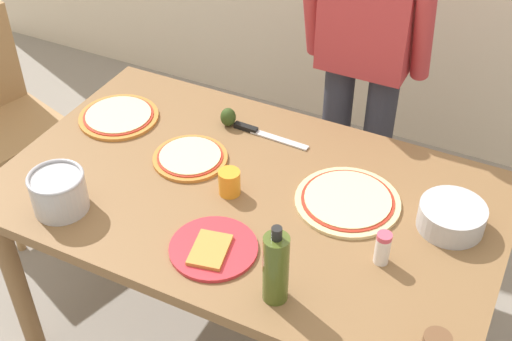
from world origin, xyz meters
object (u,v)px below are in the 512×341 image
object	(u,v)px
pizza_second_cooked	(119,116)
avocado	(228,117)
person_cook	(366,46)
mixing_bowl_steel	(452,217)
cup_orange	(229,182)
dining_table	(249,212)
salt_shaker	(383,248)
pizza_raw_on_board	(348,201)
olive_oil_bottle	(276,268)
pizza_cooked_on_tray	(190,157)
chef_knife	(261,133)
steel_pot	(59,192)
plate_with_slice	(213,248)

from	to	relation	value
pizza_second_cooked	avocado	bearing A→B (deg)	20.52
avocado	person_cook	bearing A→B (deg)	53.33
mixing_bowl_steel	cup_orange	size ratio (longest dim) A/B	2.35
dining_table	cup_orange	size ratio (longest dim) A/B	18.82
salt_shaker	avocado	bearing A→B (deg)	150.57
avocado	pizza_raw_on_board	bearing A→B (deg)	-21.12
olive_oil_bottle	cup_orange	distance (m)	0.46
pizza_second_cooked	pizza_cooked_on_tray	bearing A→B (deg)	-14.62
chef_knife	steel_pot	bearing A→B (deg)	-121.74
pizza_second_cooked	plate_with_slice	size ratio (longest dim) A/B	1.12
dining_table	pizza_second_cooked	bearing A→B (deg)	166.03
plate_with_slice	mixing_bowl_steel	xyz separation A→B (m)	(0.59, 0.40, 0.03)
olive_oil_bottle	avocado	xyz separation A→B (m)	(-0.49, 0.65, -0.08)
salt_shaker	plate_with_slice	bearing A→B (deg)	-158.63
pizza_cooked_on_tray	olive_oil_bottle	size ratio (longest dim) A/B	0.99
plate_with_slice	olive_oil_bottle	bearing A→B (deg)	-17.95
dining_table	steel_pot	distance (m)	0.61
dining_table	cup_orange	distance (m)	0.15
chef_knife	pizza_second_cooked	bearing A→B (deg)	-164.49
olive_oil_bottle	pizza_cooked_on_tray	bearing A→B (deg)	141.03
pizza_cooked_on_tray	salt_shaker	world-z (taller)	salt_shaker
salt_shaker	chef_knife	xyz separation A→B (m)	(-0.57, 0.40, -0.05)
dining_table	avocado	world-z (taller)	avocado
cup_orange	avocado	distance (m)	0.37
steel_pot	cup_orange	xyz separation A→B (m)	(0.43, 0.30, -0.02)
dining_table	mixing_bowl_steel	bearing A→B (deg)	11.43
dining_table	pizza_cooked_on_tray	world-z (taller)	pizza_cooked_on_tray
dining_table	pizza_cooked_on_tray	bearing A→B (deg)	166.97
person_cook	pizza_second_cooked	distance (m)	0.96
steel_pot	chef_knife	world-z (taller)	steel_pot
cup_orange	avocado	bearing A→B (deg)	118.89
pizza_raw_on_board	steel_pot	xyz separation A→B (m)	(-0.79, -0.42, 0.06)
dining_table	steel_pot	world-z (taller)	steel_pot
pizza_second_cooked	olive_oil_bottle	world-z (taller)	olive_oil_bottle
pizza_cooked_on_tray	mixing_bowl_steel	world-z (taller)	mixing_bowl_steel
pizza_cooked_on_tray	plate_with_slice	world-z (taller)	plate_with_slice
person_cook	pizza_cooked_on_tray	world-z (taller)	person_cook
dining_table	chef_knife	distance (m)	0.33
pizza_second_cooked	mixing_bowl_steel	bearing A→B (deg)	-1.32
olive_oil_bottle	avocado	distance (m)	0.82
pizza_second_cooked	salt_shaker	size ratio (longest dim) A/B	2.75
person_cook	chef_knife	bearing A→B (deg)	-114.54
dining_table	olive_oil_bottle	xyz separation A→B (m)	(0.26, -0.36, 0.20)
pizza_cooked_on_tray	steel_pot	world-z (taller)	steel_pot
pizza_cooked_on_tray	dining_table	bearing A→B (deg)	-13.03
dining_table	olive_oil_bottle	world-z (taller)	olive_oil_bottle
pizza_cooked_on_tray	avocado	xyz separation A→B (m)	(0.02, 0.24, 0.03)
plate_with_slice	cup_orange	world-z (taller)	cup_orange
steel_pot	avocado	world-z (taller)	steel_pot
dining_table	steel_pot	xyz separation A→B (m)	(-0.49, -0.33, 0.16)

